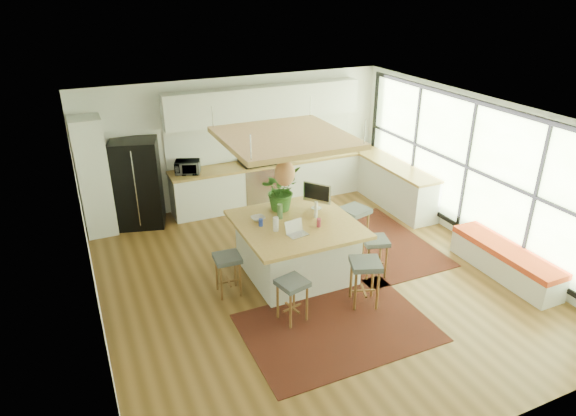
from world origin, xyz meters
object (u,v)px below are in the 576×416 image
stool_right_front (374,256)px  monitor (317,194)px  microwave (187,166)px  island_plant (280,194)px  laptop (298,228)px  fridge (137,181)px  stool_near_right (364,283)px  stool_near_left (292,299)px  stool_left_side (228,273)px  island (296,248)px  stool_right_back (354,229)px

stool_right_front → monitor: (-0.60, 0.93, 0.83)m
microwave → island_plant: bearing=-46.3°
laptop → fridge: bearing=110.4°
fridge → stool_near_right: (2.58, -4.12, -0.57)m
stool_near_left → stool_left_side: (-0.62, 1.02, 0.00)m
monitor → island_plant: 0.61m
stool_near_left → microwave: size_ratio=1.37×
stool_near_left → island_plant: bearing=71.7°
laptop → microwave: microwave is taller
stool_near_left → microwave: 4.14m
stool_near_right → stool_right_front: size_ratio=1.10×
stool_left_side → microwave: size_ratio=1.38×
fridge → microwave: bearing=15.4°
microwave → island_plant: 2.55m
fridge → island: 3.57m
stool_near_left → monitor: monitor is taller
fridge → stool_near_left: size_ratio=2.65×
island → stool_right_front: bearing=-27.2°
stool_right_front → microwave: (-2.17, 3.50, 0.73)m
monitor → stool_right_front: bearing=-5.4°
monitor → microwave: monitor is taller
fridge → island_plant: 3.08m
stool_near_left → laptop: size_ratio=2.03×
fridge → stool_right_back: 4.24m
stool_right_front → stool_right_back: stool_right_back is taller
monitor → microwave: 3.02m
stool_near_right → island_plant: bearing=107.7°
fridge → stool_right_front: (3.17, -3.49, -0.57)m
island → stool_right_front: (1.14, -0.59, -0.11)m
fridge → monitor: fridge is taller
stool_near_left → island_plant: size_ratio=0.92×
stool_near_right → stool_right_front: bearing=46.9°
island → stool_left_side: bearing=-174.5°
stool_near_left → stool_near_right: 1.14m
fridge → stool_left_side: bearing=-60.2°
stool_near_right → stool_right_back: stool_right_back is taller
laptop → microwave: (-0.86, 3.32, 0.04)m
microwave → island: bearing=-50.1°
laptop → microwave: 3.43m
stool_near_right → fridge: bearing=122.0°
stool_right_front → monitor: 1.39m
fridge → stool_right_front: 4.75m
island → stool_right_back: island is taller
stool_right_front → laptop: bearing=172.1°
stool_near_right → monitor: monitor is taller
laptop → stool_left_side: bearing=155.6°
stool_near_left → stool_right_front: size_ratio=0.98×
laptop → island_plant: bearing=72.7°
stool_right_front → island: bearing=152.8°
microwave → stool_right_back: bearing=-26.3°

